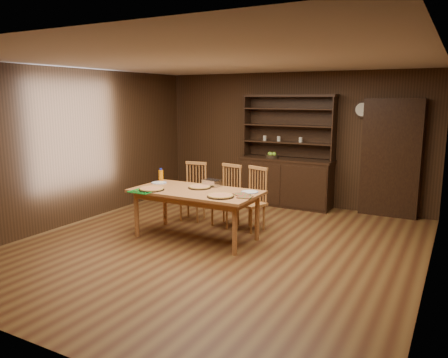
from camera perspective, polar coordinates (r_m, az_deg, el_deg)
The scene contains 20 objects.
floor at distance 6.40m, azimuth -0.87°, elevation -8.68°, with size 6.00×6.00×0.00m, color brown.
room_shell at distance 6.07m, azimuth -0.92°, elevation 5.52°, with size 6.00×6.00×6.00m.
china_hutch at distance 8.68m, azimuth 8.12°, elevation 0.42°, with size 1.84×0.52×2.17m.
doorway at distance 8.30m, azimuth 20.95°, elevation 2.53°, with size 1.00×0.18×2.10m, color black.
wall_clock at distance 8.38m, azimuth 17.63°, elevation 8.65°, with size 0.30×0.05×0.30m.
dining_table at distance 6.56m, azimuth -3.70°, elevation -2.14°, with size 1.93×0.96×0.75m.
chair_left at distance 7.66m, azimuth -3.92°, elevation -1.34°, with size 0.46×0.45×1.01m.
chair_center at distance 7.30m, azimuth 0.54°, elevation -1.85°, with size 0.49×0.47×1.02m.
chair_right at distance 7.08m, azimuth 3.91°, elevation -2.29°, with size 0.52×0.51×1.02m.
pizza_left at distance 6.62m, azimuth -9.45°, elevation -1.29°, with size 0.38×0.38×0.04m.
pizza_right at distance 6.08m, azimuth -0.45°, elevation -2.21°, with size 0.38×0.38×0.04m.
pizza_center at distance 6.69m, azimuth -3.20°, elevation -1.04°, with size 0.35×0.35×0.04m.
cooling_rack at distance 6.55m, azimuth -10.52°, elevation -1.53°, with size 0.33×0.33×0.02m, color green, non-canonical shape.
plate_left at distance 7.13m, azimuth -8.48°, elevation -0.48°, with size 0.25×0.25×0.02m.
plate_right at distance 6.38m, azimuth 3.37°, elevation -1.70°, with size 0.25×0.25×0.02m.
foil_dish at distance 6.82m, azimuth -1.61°, elevation -0.51°, with size 0.26×0.19×0.10m, color white.
juice_bottle at distance 7.35m, azimuth -8.24°, elevation 0.53°, with size 0.08×0.08×0.21m.
pot_holder_a at distance 6.06m, azimuth 2.76°, elevation -2.36°, with size 0.19×0.19×0.01m, color #AF1423.
pot_holder_b at distance 6.22m, azimuth 2.29°, elevation -2.01°, with size 0.20×0.20×0.02m, color #AF1423.
fruit_bowl at distance 8.66m, azimuth 6.29°, elevation 3.05°, with size 0.26×0.26×0.12m.
Camera 1 is at (2.99, -5.25, 2.12)m, focal length 35.00 mm.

